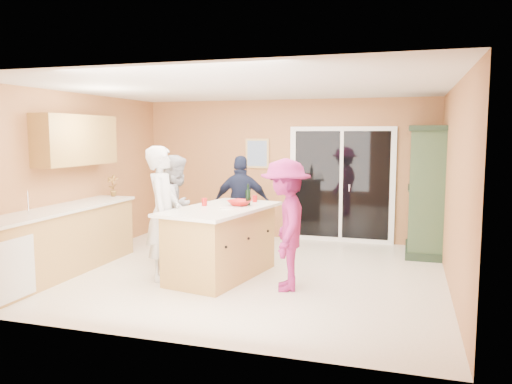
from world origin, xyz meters
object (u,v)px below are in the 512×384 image
(woman_magenta, at_px, (285,225))
(green_hutch, at_px, (426,192))
(woman_grey, at_px, (177,209))
(woman_navy, at_px, (242,204))
(kitchen_island, at_px, (221,244))
(woman_white, at_px, (163,213))

(woman_magenta, bearing_deg, green_hutch, 130.70)
(woman_grey, distance_m, woman_navy, 1.18)
(kitchen_island, bearing_deg, woman_navy, 108.50)
(woman_grey, height_order, woman_navy, woman_grey)
(woman_grey, height_order, woman_magenta, woman_magenta)
(kitchen_island, xyz_separation_m, woman_white, (-0.72, -0.31, 0.45))
(woman_grey, xyz_separation_m, woman_magenta, (1.89, -0.81, 0.01))
(woman_grey, bearing_deg, woman_magenta, -116.55)
(woman_white, relative_size, woman_grey, 1.10)
(woman_magenta, bearing_deg, woman_navy, -160.33)
(woman_white, relative_size, woman_navy, 1.12)
(woman_navy, bearing_deg, kitchen_island, 86.67)
(woman_white, relative_size, woman_magenta, 1.09)
(kitchen_island, relative_size, woman_magenta, 1.20)
(green_hutch, relative_size, woman_white, 1.16)
(kitchen_island, xyz_separation_m, green_hutch, (2.72, 2.19, 0.57))
(green_hutch, relative_size, woman_magenta, 1.26)
(kitchen_island, bearing_deg, woman_grey, 160.90)
(woman_grey, xyz_separation_m, woman_navy, (0.72, 0.94, -0.02))
(woman_grey, distance_m, woman_magenta, 2.06)
(kitchen_island, xyz_separation_m, woman_grey, (-0.92, 0.53, 0.37))
(woman_navy, height_order, woman_magenta, woman_magenta)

